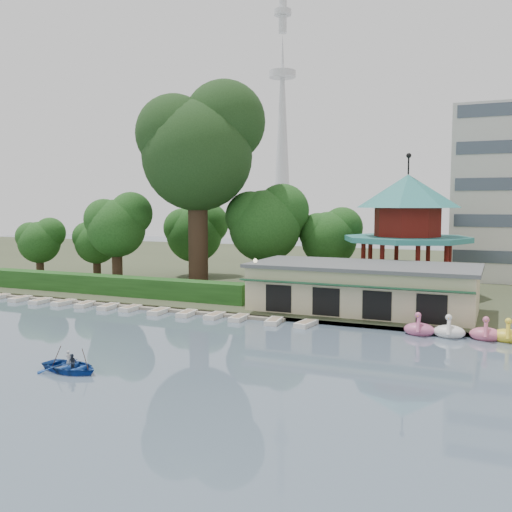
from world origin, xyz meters
The scene contains 13 objects.
ground_plane centered at (0.00, 0.00, 0.00)m, with size 220.00×220.00×0.00m, color slate.
shore centered at (0.00, 52.00, 0.20)m, with size 220.00×70.00×0.40m, color #424930.
embankment centered at (0.00, 17.30, 0.15)m, with size 220.00×0.60×0.30m, color gray.
dock centered at (-12.00, 17.20, 0.12)m, with size 34.00×1.60×0.24m, color gray.
boathouse centered at (10.00, 21.97, 2.37)m, with size 18.60×9.39×3.90m.
pavilion centered at (12.00, 32.00, 7.48)m, with size 12.40×12.40×13.50m.
broadcast_tower centered at (-42.00, 140.00, 33.98)m, with size 8.00×8.00×96.00m.
hedge centered at (-15.00, 20.50, 1.30)m, with size 30.00×2.00×1.80m, color #23541D.
lamp_post centered at (1.50, 19.00, 3.34)m, with size 0.36×0.36×4.28m.
big_tree centered at (-8.84, 28.19, 15.40)m, with size 12.73×11.86×21.80m.
small_trees centered at (-10.70, 31.98, 6.40)m, with size 39.12×16.70×11.03m.
moored_rowboats centered at (-10.02, 15.86, 0.18)m, with size 35.42×2.73×0.36m.
rowboat_with_passengers centered at (-1.28, -0.47, 0.53)m, with size 5.51×4.24×2.01m.
Camera 1 is at (20.50, -24.82, 9.37)m, focal length 40.00 mm.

